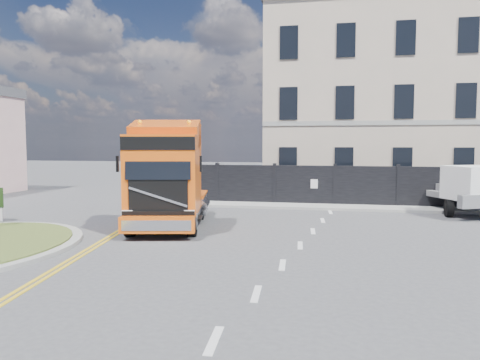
# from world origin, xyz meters

# --- Properties ---
(ground) EXTENTS (120.00, 120.00, 0.00)m
(ground) POSITION_xyz_m (0.00, 0.00, 0.00)
(ground) COLOR #424244
(ground) RESTS_ON ground
(hoarding_fence) EXTENTS (18.80, 0.25, 2.00)m
(hoarding_fence) POSITION_xyz_m (6.55, 9.00, 1.00)
(hoarding_fence) COLOR black
(hoarding_fence) RESTS_ON ground
(georgian_building) EXTENTS (12.30, 10.30, 12.80)m
(georgian_building) POSITION_xyz_m (6.00, 16.50, 5.77)
(georgian_building) COLOR #AF9F8B
(georgian_building) RESTS_ON ground
(pavement_far) EXTENTS (20.00, 1.60, 0.12)m
(pavement_far) POSITION_xyz_m (6.00, 8.10, 0.06)
(pavement_far) COLOR gray
(pavement_far) RESTS_ON ground
(truck) EXTENTS (3.62, 6.75, 3.84)m
(truck) POSITION_xyz_m (-2.00, 1.46, 1.72)
(truck) COLOR black
(truck) RESTS_ON ground
(flatbed_pickup) EXTENTS (3.93, 5.73, 2.17)m
(flatbed_pickup) POSITION_xyz_m (9.78, 7.00, 1.17)
(flatbed_pickup) COLOR slate
(flatbed_pickup) RESTS_ON ground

